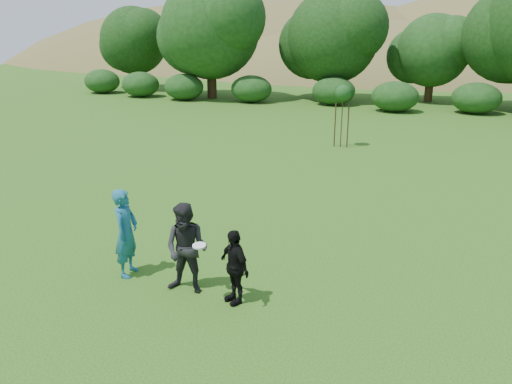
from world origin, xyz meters
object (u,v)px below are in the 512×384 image
Objects in this scene: player_teal at (126,233)px; player_grey at (187,249)px; sapling at (343,95)px; player_black at (234,267)px.

player_teal is 1.03× the size of player_grey.
sapling is at bearing -16.60° from player_teal.
sapling is at bearing 127.65° from player_black.
player_grey is at bearing -90.62° from sapling.
player_teal is 14.42m from sapling.
player_grey is (1.61, -0.20, -0.03)m from player_teal.
player_teal is 1.28× the size of player_black.
player_teal is 2.71m from player_black.
player_teal is 1.63m from player_grey.
player_teal reaches higher than player_grey.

